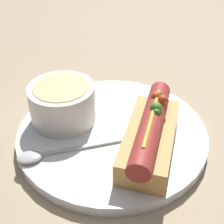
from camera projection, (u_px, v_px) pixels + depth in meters
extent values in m
plane|color=tan|center=(112.00, 137.00, 0.48)|extent=(4.00, 4.00, 0.00)
cylinder|color=white|center=(112.00, 133.00, 0.47)|extent=(0.28, 0.28, 0.02)
cube|color=tan|center=(151.00, 138.00, 0.43)|extent=(0.17, 0.12, 0.04)
cylinder|color=#9E332D|center=(153.00, 124.00, 0.41)|extent=(0.17, 0.10, 0.03)
sphere|color=#387A28|center=(156.00, 112.00, 0.41)|extent=(0.01, 0.01, 0.01)
sphere|color=#387A28|center=(159.00, 95.00, 0.44)|extent=(0.01, 0.01, 0.01)
sphere|color=#C63F1E|center=(156.00, 96.00, 0.44)|extent=(0.01, 0.01, 0.01)
sphere|color=#387A28|center=(156.00, 108.00, 0.41)|extent=(0.02, 0.02, 0.02)
sphere|color=#C63F1E|center=(163.00, 100.00, 0.43)|extent=(0.01, 0.01, 0.01)
cylinder|color=gold|center=(154.00, 115.00, 0.40)|extent=(0.11, 0.06, 0.01)
cylinder|color=silver|center=(63.00, 103.00, 0.47)|extent=(0.10, 0.10, 0.06)
cylinder|color=#D1C184|center=(61.00, 90.00, 0.46)|extent=(0.08, 0.08, 0.01)
cube|color=#B7B7BC|center=(91.00, 147.00, 0.43)|extent=(0.11, 0.08, 0.00)
ellipsoid|color=#B7B7BC|center=(30.00, 157.00, 0.41)|extent=(0.04, 0.04, 0.01)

